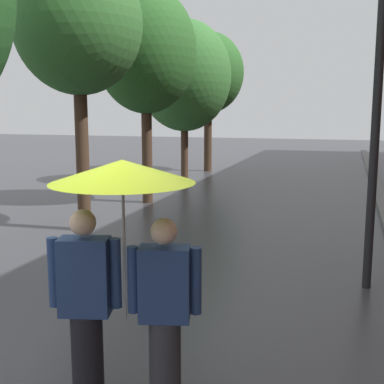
{
  "coord_description": "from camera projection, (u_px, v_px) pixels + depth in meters",
  "views": [
    {
      "loc": [
        2.25,
        -3.64,
        2.47
      ],
      "look_at": [
        0.24,
        2.84,
        1.35
      ],
      "focal_mm": 46.96,
      "sensor_mm": 36.0,
      "label": 1
    }
  ],
  "objects": [
    {
      "name": "kerb_strip",
      "position": [
        383.0,
        204.0,
        12.98
      ],
      "size": [
        0.3,
        36.0,
        0.12
      ],
      "primitive_type": "cube",
      "color": "slate",
      "rests_on": "ground"
    },
    {
      "name": "street_tree_1",
      "position": [
        78.0,
        24.0,
        9.76
      ],
      "size": [
        2.53,
        2.53,
        5.53
      ],
      "color": "#473323",
      "rests_on": "ground"
    },
    {
      "name": "street_tree_2",
      "position": [
        146.0,
        51.0,
        12.87
      ],
      "size": [
        2.62,
        2.62,
        5.58
      ],
      "color": "#473323",
      "rests_on": "ground"
    },
    {
      "name": "street_tree_3",
      "position": [
        184.0,
        76.0,
        16.59
      ],
      "size": [
        3.11,
        3.11,
        5.4
      ],
      "color": "#473323",
      "rests_on": "ground"
    },
    {
      "name": "street_tree_4",
      "position": [
        208.0,
        73.0,
        19.81
      ],
      "size": [
        2.81,
        2.81,
        5.49
      ],
      "color": "#473323",
      "rests_on": "ground"
    },
    {
      "name": "couple_under_umbrella",
      "position": [
        123.0,
        247.0,
        3.95
      ],
      "size": [
        1.19,
        1.13,
        2.09
      ],
      "color": "black",
      "rests_on": "ground"
    },
    {
      "name": "street_lamp_post",
      "position": [
        377.0,
        106.0,
        6.65
      ],
      "size": [
        0.24,
        0.24,
        4.29
      ],
      "color": "black",
      "rests_on": "ground"
    }
  ]
}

